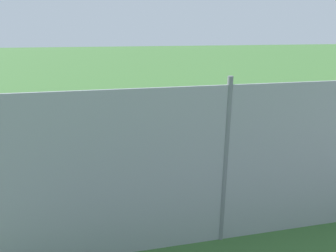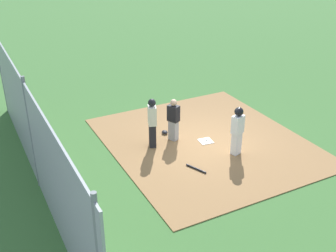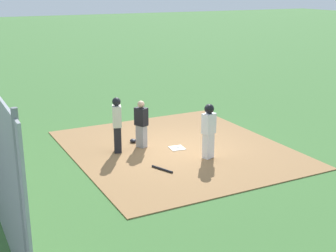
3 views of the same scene
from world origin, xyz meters
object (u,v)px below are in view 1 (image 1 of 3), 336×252
(runner, at_px, (192,113))
(baseball, at_px, (165,140))
(baseball_bat, at_px, (211,149))
(catcher_mask, at_px, (138,152))
(catcher, at_px, (152,131))
(umpire, at_px, (159,135))
(home_plate, at_px, (165,141))

(runner, relative_size, baseball, 22.38)
(baseball_bat, bearing_deg, baseball, -65.01)
(catcher_mask, relative_size, baseball, 3.24)
(catcher, height_order, runner, runner)
(catcher, bearing_deg, runner, -78.04)
(catcher_mask, bearing_deg, baseball, 41.56)
(catcher, relative_size, umpire, 0.88)
(home_plate, relative_size, catcher_mask, 1.83)
(home_plate, height_order, baseball, baseball)
(baseball_bat, height_order, baseball, baseball)
(catcher, xyz_separation_m, umpire, (0.10, -0.85, 0.13))
(umpire, xyz_separation_m, catcher_mask, (-0.62, 0.77, -0.85))
(catcher, height_order, baseball, catcher)
(home_plate, bearing_deg, baseball_bat, -41.21)
(home_plate, bearing_deg, runner, 20.00)
(catcher, distance_m, catcher_mask, 0.89)
(umpire, bearing_deg, baseball, 1.92)
(baseball, bearing_deg, umpire, -107.09)
(umpire, relative_size, baseball, 23.38)
(catcher, bearing_deg, baseball_bat, -123.16)
(runner, xyz_separation_m, baseball_bat, (0.24, -1.66, -0.92))
(baseball, bearing_deg, baseball_bat, -42.22)
(catcher, distance_m, umpire, 0.86)
(catcher, height_order, umpire, umpire)
(catcher, bearing_deg, catcher_mask, 73.18)
(home_plate, relative_size, baseball_bat, 0.59)
(home_plate, relative_size, umpire, 0.25)
(umpire, bearing_deg, home_plate, 1.75)
(runner, bearing_deg, baseball_bat, 80.94)
(baseball_bat, distance_m, baseball, 1.89)
(umpire, bearing_deg, catcher, 25.46)
(catcher_mask, bearing_deg, catcher, 7.97)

